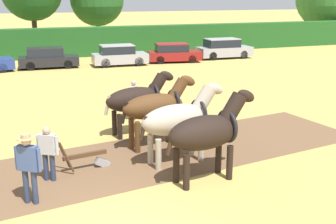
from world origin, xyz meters
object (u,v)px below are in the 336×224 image
Objects in this scene: parked_car_center at (119,56)px; parked_car_center_right at (173,53)px; plow at (89,158)px; parked_car_right at (224,49)px; draft_horse_trail_left at (156,106)px; farmer_at_plow at (48,150)px; draft_horse_lead_left at (208,132)px; farmer_beside_team at (134,97)px; draft_horse_lead_right at (179,119)px; draft_horse_trail_right at (137,99)px; farmer_onlooker_left at (28,163)px; parked_car_center_left at (48,58)px.

parked_car_center is 0.95× the size of parked_car_center_right.
parked_car_right reaches higher than plow.
plow is at bearing -163.69° from draft_horse_trail_left.
parked_car_center is (6.60, 18.61, -0.17)m from farmer_at_plow.
farmer_at_plow is at bearing 152.27° from draft_horse_lead_left.
farmer_beside_team reaches higher than parked_car_right.
plow is 20.72m from parked_car_center_right.
draft_horse_lead_right is 0.71× the size of parked_car_center_right.
draft_horse_trail_right is 1.80× the size of plow.
farmer_beside_team is at bearing 84.52° from draft_horse_lead_left.
farmer_onlooker_left is (-4.00, -4.29, -0.25)m from draft_horse_trail_right.
draft_horse_trail_left reaches higher than parked_car_center.
draft_horse_lead_left reaches higher than farmer_beside_team.
parked_car_center_left is (-2.24, 19.25, -0.68)m from draft_horse_lead_right.
parked_car_center is 0.89× the size of parked_car_right.
draft_horse_lead_left is at bearing -80.42° from parked_car_center_left.
farmer_onlooker_left is at bearing -126.22° from parked_car_right.
draft_horse_trail_right is 0.72× the size of parked_car_center.
parked_car_center is at bearing 111.09° from farmer_beside_team.
draft_horse_lead_left is 1.60× the size of farmer_onlooker_left.
parked_car_right is (11.96, 16.13, -0.56)m from draft_horse_trail_right.
parked_car_right is (11.74, 17.65, -0.64)m from draft_horse_trail_left.
parked_car_center_left is 0.99× the size of parked_car_center_right.
parked_car_center is at bearing 13.22° from farmer_at_plow.
draft_horse_lead_right is 4.62m from farmer_onlooker_left.
draft_horse_lead_left is at bearing -54.99° from farmer_beside_team.
draft_horse_lead_right is at bearing -96.38° from parked_car_center.
farmer_beside_team is (-0.06, 4.85, -0.41)m from draft_horse_lead_right.
farmer_at_plow reaches higher than parked_car_center_left.
draft_horse_trail_right is at bearing 90.08° from draft_horse_trail_left.
plow is 5.22m from farmer_beside_team.
farmer_onlooker_left is at bearing -172.09° from draft_horse_lead_right.
draft_horse_lead_right is 22.37m from parked_car_right.
parked_car_center_left is 0.92× the size of parked_car_right.
farmer_beside_team is 7.52m from farmer_onlooker_left.
draft_horse_trail_left is 1.00× the size of draft_horse_trail_right.
draft_horse_trail_left reaches higher than farmer_onlooker_left.
farmer_at_plow is (-3.88, -0.04, -0.47)m from draft_horse_lead_right.
plow is at bearing -104.66° from parked_car_center.
farmer_at_plow is 0.38× the size of parked_car_center_left.
draft_horse_lead_left is 3.66m from plow.
parked_car_center is (2.51, 20.08, -0.69)m from draft_horse_lead_left.
farmer_onlooker_left is (-4.37, -6.11, 0.11)m from farmer_beside_team.
parked_car_center_right is at bearing -172.39° from parked_car_right.
draft_horse_lead_right is 1.79× the size of farmer_beside_team.
farmer_onlooker_left reaches higher than plow.
plow is at bearing -88.11° from farmer_beside_team.
plow is 1.01× the size of farmer_at_plow.
draft_horse_trail_right is 4.64m from farmer_at_plow.
parked_car_center is at bearing 14.21° from farmer_onlooker_left.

